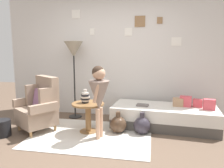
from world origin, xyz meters
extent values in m
plane|color=brown|center=(0.00, 0.00, 0.00)|extent=(12.00, 12.00, 0.00)
cube|color=silver|center=(0.00, 1.95, 1.30)|extent=(4.80, 0.10, 2.60)
cube|color=white|center=(1.30, 1.90, 1.61)|extent=(0.19, 0.02, 0.17)
cube|color=slate|center=(1.30, 1.89, 1.61)|extent=(0.15, 0.01, 0.13)
cube|color=white|center=(-0.46, 1.90, 1.83)|extent=(0.09, 0.02, 0.14)
cube|color=#B0B0A6|center=(-0.46, 1.89, 1.83)|extent=(0.07, 0.01, 0.11)
cube|color=white|center=(-0.82, 1.90, 2.21)|extent=(0.17, 0.02, 0.18)
cube|color=#98988D|center=(-0.82, 1.89, 2.21)|extent=(0.13, 0.01, 0.14)
cube|color=olive|center=(0.96, 1.90, 2.03)|extent=(0.11, 0.02, 0.13)
cube|color=gray|center=(0.96, 1.89, 2.03)|extent=(0.09, 0.01, 0.10)
cube|color=olive|center=(0.56, 1.90, 2.02)|extent=(0.21, 0.02, 0.22)
cube|color=gray|center=(0.56, 1.89, 2.02)|extent=(0.17, 0.01, 0.17)
cube|color=white|center=(0.32, 1.90, 1.81)|extent=(0.16, 0.02, 0.16)
cube|color=silver|center=(0.32, 1.89, 1.81)|extent=(0.12, 0.01, 0.13)
cube|color=silver|center=(-0.15, 0.65, 0.01)|extent=(2.00, 1.48, 0.01)
cylinder|color=tan|center=(-1.50, 0.64, 0.06)|extent=(0.04, 0.04, 0.12)
cylinder|color=tan|center=(-1.11, 0.36, 0.06)|extent=(0.04, 0.04, 0.12)
cylinder|color=tan|center=(-1.24, 1.01, 0.06)|extent=(0.04, 0.04, 0.12)
cylinder|color=tan|center=(-0.85, 0.73, 0.06)|extent=(0.04, 0.04, 0.12)
cube|color=gray|center=(-1.17, 0.68, 0.27)|extent=(0.81, 0.80, 0.30)
cube|color=gray|center=(-1.04, 0.87, 0.70)|extent=(0.57, 0.46, 0.55)
cube|color=gray|center=(-1.33, 0.91, 0.61)|extent=(0.24, 0.30, 0.39)
cube|color=gray|center=(-0.90, 0.62, 0.61)|extent=(0.24, 0.30, 0.39)
cube|color=gray|center=(-1.46, 0.86, 0.49)|extent=(0.36, 0.46, 0.14)
cube|color=gray|center=(-0.91, 0.48, 0.49)|extent=(0.36, 0.46, 0.14)
cube|color=gray|center=(-1.12, 0.76, 0.58)|extent=(0.39, 0.34, 0.33)
cube|color=#4C4742|center=(1.07, 1.31, 0.09)|extent=(1.97, 0.97, 0.18)
cube|color=silver|center=(1.07, 1.31, 0.29)|extent=(1.97, 0.97, 0.22)
cube|color=#D64C56|center=(1.84, 1.21, 0.49)|extent=(0.20, 0.14, 0.19)
cube|color=#D64C56|center=(1.67, 1.37, 0.47)|extent=(0.19, 0.15, 0.15)
cube|color=#D64C56|center=(1.46, 1.37, 0.50)|extent=(0.23, 0.16, 0.19)
cube|color=tan|center=(1.32, 1.36, 0.48)|extent=(0.18, 0.12, 0.16)
cylinder|color=olive|center=(-0.25, 0.80, 0.01)|extent=(0.31, 0.31, 0.02)
cylinder|color=olive|center=(-0.25, 0.80, 0.26)|extent=(0.10, 0.10, 0.48)
cylinder|color=olive|center=(-0.25, 0.80, 0.51)|extent=(0.56, 0.56, 0.03)
cylinder|color=black|center=(-0.30, 0.81, 0.54)|extent=(0.12, 0.12, 0.03)
cylinder|color=silver|center=(-0.30, 0.81, 0.57)|extent=(0.14, 0.14, 0.03)
cylinder|color=black|center=(-0.30, 0.81, 0.60)|extent=(0.16, 0.16, 0.03)
cylinder|color=silver|center=(-0.30, 0.81, 0.63)|extent=(0.16, 0.16, 0.03)
cylinder|color=black|center=(-0.30, 0.81, 0.66)|extent=(0.14, 0.14, 0.03)
cylinder|color=silver|center=(-0.30, 0.81, 0.69)|extent=(0.12, 0.12, 0.03)
cylinder|color=silver|center=(-0.30, 0.81, 0.74)|extent=(0.06, 0.06, 0.06)
cylinder|color=black|center=(-0.78, 1.60, 0.01)|extent=(0.28, 0.28, 0.02)
cylinder|color=black|center=(-0.78, 1.60, 0.78)|extent=(0.03, 0.03, 1.52)
cone|color=#9E937F|center=(-0.78, 1.60, 1.46)|extent=(0.39, 0.39, 0.32)
cylinder|color=tan|center=(0.00, 0.51, 0.25)|extent=(0.07, 0.07, 0.51)
cylinder|color=tan|center=(0.03, 0.60, 0.25)|extent=(0.07, 0.07, 0.51)
cone|color=gray|center=(0.01, 0.56, 0.72)|extent=(0.34, 0.34, 0.48)
cylinder|color=gray|center=(0.01, 0.56, 0.88)|extent=(0.17, 0.17, 0.18)
cylinder|color=tan|center=(0.00, 0.44, 0.78)|extent=(0.14, 0.08, 0.32)
cylinder|color=tan|center=(0.07, 0.67, 0.78)|extent=(0.14, 0.08, 0.32)
sphere|color=tan|center=(0.01, 0.56, 1.07)|extent=(0.21, 0.21, 0.21)
sphere|color=#38281E|center=(0.00, 0.56, 1.10)|extent=(0.20, 0.20, 0.20)
cube|color=#6A5F5D|center=(0.67, 1.27, 0.42)|extent=(0.24, 0.19, 0.03)
sphere|color=#473323|center=(0.28, 0.86, 0.15)|extent=(0.29, 0.29, 0.29)
cylinder|color=#473323|center=(0.28, 0.86, 0.33)|extent=(0.08, 0.08, 0.09)
sphere|color=#332D38|center=(0.69, 0.89, 0.15)|extent=(0.30, 0.30, 0.30)
cylinder|color=#332D38|center=(0.69, 0.89, 0.34)|extent=(0.08, 0.08, 0.09)
cylinder|color=black|center=(-1.62, 0.35, 0.14)|extent=(0.28, 0.28, 0.28)
camera|label=1|loc=(0.85, -2.78, 1.44)|focal=35.22mm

